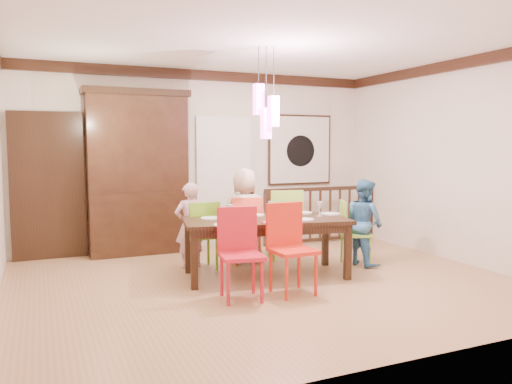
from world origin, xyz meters
name	(u,v)px	position (x,y,z in m)	size (l,w,h in m)	color
floor	(266,282)	(0.00, 0.00, 0.00)	(6.00, 6.00, 0.00)	#AB7D53
ceiling	(266,41)	(0.00, 0.00, 2.90)	(6.00, 6.00, 0.00)	white
wall_back	(203,159)	(0.00, 2.50, 1.45)	(6.00, 6.00, 0.00)	beige
wall_right	(455,161)	(3.00, 0.00, 1.45)	(5.00, 5.00, 0.00)	beige
crown_molding	(266,48)	(0.00, 0.00, 2.82)	(6.00, 5.00, 0.16)	black
panel_door	(48,188)	(-2.40, 2.45, 1.05)	(1.04, 0.07, 2.24)	black
white_doorway	(224,183)	(0.35, 2.46, 1.05)	(0.97, 0.05, 2.22)	silver
painting	(300,150)	(1.80, 2.46, 1.60)	(1.25, 0.06, 1.25)	black
pendant_cluster	(266,111)	(0.11, 0.25, 2.11)	(0.27, 0.21, 1.14)	#E645AD
dining_table	(266,225)	(0.11, 0.25, 0.66)	(2.21, 1.31, 0.75)	black
chair_far_left	(201,230)	(-0.54, 0.96, 0.53)	(0.43, 0.43, 0.93)	#64A61E
chair_far_mid	(245,225)	(0.14, 1.01, 0.55)	(0.53, 0.53, 0.96)	#F44F33
chair_far_right	(284,219)	(0.76, 1.04, 0.60)	(0.57, 0.57, 1.04)	#88C33A
chair_near_left	(241,248)	(-0.54, -0.53, 0.57)	(0.51, 0.51, 1.00)	red
chair_near_mid	(293,243)	(0.07, -0.57, 0.58)	(0.48, 0.48, 1.02)	red
chair_end_right	(356,228)	(1.53, 0.31, 0.52)	(0.54, 0.54, 0.90)	#7FB43A
china_hutch	(138,172)	(-1.12, 2.30, 1.27)	(1.60, 0.46, 2.53)	black
balustrade	(320,214)	(1.93, 1.95, 0.50)	(2.10, 0.12, 0.96)	black
person_far_left	(190,225)	(-0.65, 1.11, 0.59)	(0.43, 0.28, 1.17)	#DAA6B1
person_far_mid	(245,216)	(0.15, 1.06, 0.68)	(0.66, 0.43, 1.36)	#C5B095
person_end_right	(364,222)	(1.64, 0.27, 0.60)	(0.59, 0.46, 1.21)	teal
serving_bowl	(292,215)	(0.46, 0.20, 0.79)	(0.29, 0.29, 0.07)	yellow
small_bowl	(248,216)	(-0.11, 0.32, 0.78)	(0.20, 0.20, 0.06)	white
cup_left	(237,219)	(-0.35, 0.08, 0.80)	(0.13, 0.13, 0.10)	silver
cup_right	(298,211)	(0.65, 0.39, 0.80)	(0.11, 0.11, 0.10)	silver
plate_far_left	(211,218)	(-0.54, 0.51, 0.76)	(0.26, 0.26, 0.01)	white
plate_far_mid	(255,215)	(0.09, 0.56, 0.76)	(0.26, 0.26, 0.01)	white
plate_far_right	(303,213)	(0.78, 0.50, 0.76)	(0.26, 0.26, 0.01)	white
plate_near_left	(225,225)	(-0.56, -0.07, 0.76)	(0.26, 0.26, 0.01)	white
plate_near_mid	(303,219)	(0.49, -0.06, 0.76)	(0.26, 0.26, 0.01)	white
plate_end_right	(330,214)	(1.07, 0.26, 0.76)	(0.26, 0.26, 0.01)	white
wine_glass_a	(230,212)	(-0.34, 0.34, 0.84)	(0.08, 0.08, 0.19)	#590C19
wine_glass_b	(271,208)	(0.29, 0.47, 0.84)	(0.08, 0.08, 0.19)	silver
wine_glass_c	(270,214)	(0.04, -0.04, 0.84)	(0.08, 0.08, 0.19)	#590C19
wine_glass_d	(320,209)	(0.85, 0.16, 0.84)	(0.08, 0.08, 0.19)	silver
napkin	(270,223)	(-0.01, -0.14, 0.76)	(0.18, 0.14, 0.01)	#D83359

